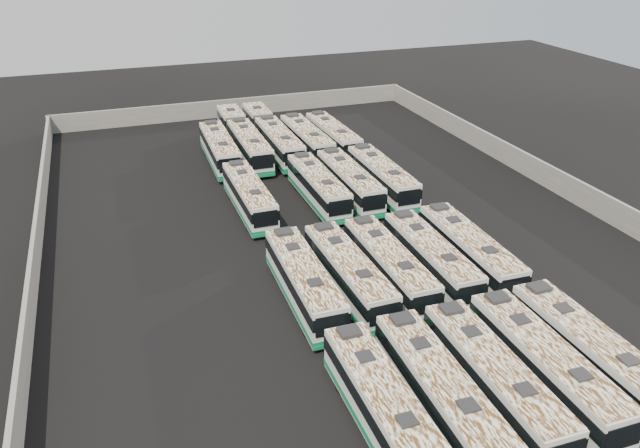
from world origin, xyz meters
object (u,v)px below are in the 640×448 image
(bus_midback_center, at_px, (318,186))
(bus_front_right, at_px, (544,366))
(bus_back_center, at_px, (272,134))
(bus_midfront_right, at_px, (431,258))
(bus_midfront_far_left, at_px, (304,282))
(bus_front_center, at_px, (493,380))
(bus_back_right, at_px, (307,140))
(bus_midback_far_left, at_px, (249,196))
(bus_back_left, at_px, (243,137))
(bus_midback_far_right, at_px, (382,177))
(bus_front_far_left, at_px, (383,407))
(bus_front_far_right, at_px, (589,353))
(bus_back_far_right, at_px, (333,137))
(bus_back_far_left, at_px, (220,149))
(bus_midfront_center, at_px, (389,266))
(bus_front_left, at_px, (440,394))
(bus_midfront_far_right, at_px, (469,251))
(bus_midback_right, at_px, (349,182))
(bus_midfront_left, at_px, (349,274))

(bus_midback_center, bearing_deg, bus_front_right, -83.50)
(bus_midback_center, height_order, bus_back_center, bus_back_center)
(bus_midfront_right, bearing_deg, bus_midfront_far_left, -178.93)
(bus_front_center, xyz_separation_m, bus_back_right, (3.11, 39.57, 0.02))
(bus_midback_far_left, relative_size, bus_back_left, 0.61)
(bus_front_right, xyz_separation_m, bus_midback_far_right, (3.10, 27.26, -0.01))
(bus_back_right, bearing_deg, bus_front_far_left, -103.98)
(bus_front_far_left, distance_m, bus_back_center, 42.92)
(bus_front_far_right, distance_m, bus_midback_far_left, 29.80)
(bus_back_far_right, bearing_deg, bus_front_center, -99.81)
(bus_midback_center, bearing_deg, bus_midfront_far_left, -112.78)
(bus_front_center, xyz_separation_m, bus_front_right, (3.14, -0.02, 0.02))
(bus_midfront_far_left, relative_size, bus_back_far_left, 0.98)
(bus_back_far_right, bearing_deg, bus_midfront_center, -103.79)
(bus_midback_far_right, bearing_deg, bus_midfront_right, -101.31)
(bus_midback_center, bearing_deg, bus_front_left, -96.58)
(bus_midfront_far_left, distance_m, bus_back_center, 30.81)
(bus_front_center, relative_size, bus_midfront_far_right, 0.99)
(bus_front_far_right, relative_size, bus_back_far_left, 0.98)
(bus_midfront_center, bearing_deg, bus_midback_right, 78.57)
(bus_front_center, distance_m, bus_back_left, 42.72)
(bus_back_center, xyz_separation_m, bus_back_right, (3.04, -2.98, -0.01))
(bus_midfront_far_left, distance_m, bus_back_left, 30.39)
(bus_midback_right, bearing_deg, bus_midfront_far_left, -121.62)
(bus_midback_far_left, relative_size, bus_back_far_right, 0.98)
(bus_midfront_far_right, xyz_separation_m, bus_midback_right, (-3.15, 14.92, -0.01))
(bus_front_far_left, xyz_separation_m, bus_front_far_right, (12.33, 0.02, 0.06))
(bus_midfront_far_right, relative_size, bus_midback_far_left, 1.03)
(bus_front_far_left, distance_m, bus_midback_center, 27.82)
(bus_midback_center, height_order, bus_back_far_right, bus_back_far_right)
(bus_front_far_left, xyz_separation_m, bus_back_left, (3.08, 42.53, 0.07))
(bus_midfront_center, bearing_deg, bus_midfront_far_left, -179.42)
(bus_front_right, xyz_separation_m, bus_midfront_right, (0.03, 12.44, -0.06))
(bus_front_far_left, bearing_deg, bus_midfront_center, 63.85)
(bus_midfront_far_left, distance_m, bus_midback_far_right, 19.36)
(bus_front_left, distance_m, bus_back_far_left, 39.90)
(bus_back_left, bearing_deg, bus_midfront_right, -77.50)
(bus_midfront_far_left, height_order, bus_back_far_right, bus_midfront_far_left)
(bus_midfront_far_right, relative_size, bus_back_far_right, 1.01)
(bus_midfront_left, distance_m, bus_midfront_center, 3.00)
(bus_front_far_right, bearing_deg, bus_midback_right, 96.58)
(bus_front_far_right, height_order, bus_back_center, bus_back_center)
(bus_midfront_right, relative_size, bus_midback_center, 0.99)
(bus_midfront_left, relative_size, bus_back_center, 0.63)
(bus_midback_center, bearing_deg, bus_front_center, -90.07)
(bus_midback_center, bearing_deg, bus_back_far_right, 63.93)
(bus_back_left, bearing_deg, bus_midfront_far_left, -95.06)
(bus_midfront_center, height_order, bus_back_center, bus_back_center)
(bus_front_far_right, relative_size, bus_midfront_center, 1.03)
(bus_front_left, height_order, bus_midfront_center, bus_front_left)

